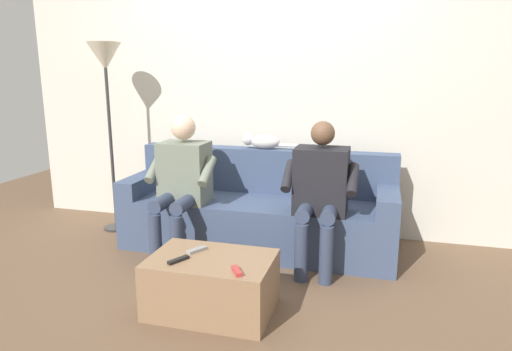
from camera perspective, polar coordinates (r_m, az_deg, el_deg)
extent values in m
plane|color=brown|center=(3.42, -2.89, -13.07)|extent=(8.00, 8.00, 0.00)
cube|color=beige|center=(4.30, 2.22, 10.14)|extent=(5.04, 0.06, 2.58)
cube|color=#3D4C6B|center=(3.87, -0.15, -6.45)|extent=(1.95, 0.56, 0.43)
cube|color=#3D4C6B|center=(4.15, 1.20, -2.27)|extent=(2.30, 0.17, 0.82)
cube|color=#3D4C6B|center=(3.72, 15.96, -6.48)|extent=(0.17, 0.56, 0.59)
cube|color=#3D4C6B|center=(4.24, -14.18, -4.00)|extent=(0.17, 0.56, 0.59)
cube|color=#8C6B4C|center=(2.98, -5.55, -13.38)|extent=(0.77, 0.52, 0.36)
cube|color=black|center=(3.51, 8.16, -0.63)|extent=(0.40, 0.30, 0.50)
sphere|color=brown|center=(3.44, 8.35, 5.25)|extent=(0.18, 0.18, 0.18)
cylinder|color=#333D56|center=(3.40, 9.22, -4.58)|extent=(0.11, 0.32, 0.11)
cylinder|color=#333D56|center=(3.42, 6.21, -4.37)|extent=(0.11, 0.32, 0.11)
cylinder|color=#333D56|center=(3.34, 8.74, -9.83)|extent=(0.10, 0.10, 0.43)
cylinder|color=#333D56|center=(3.36, 5.65, -9.58)|extent=(0.10, 0.10, 0.43)
cylinder|color=black|center=(3.40, 11.99, -0.50)|extent=(0.08, 0.27, 0.22)
cylinder|color=black|center=(3.46, 4.10, -0.03)|extent=(0.08, 0.27, 0.22)
cube|color=slate|center=(3.80, -8.89, 0.38)|extent=(0.38, 0.29, 0.50)
sphere|color=beige|center=(3.74, -9.08, 5.95)|extent=(0.20, 0.20, 0.20)
cylinder|color=#333D56|center=(3.64, -8.73, -3.35)|extent=(0.11, 0.39, 0.11)
cylinder|color=#333D56|center=(3.72, -11.27, -3.12)|extent=(0.11, 0.39, 0.11)
cylinder|color=#333D56|center=(3.56, -9.85, -8.38)|extent=(0.10, 0.10, 0.43)
cylinder|color=#333D56|center=(3.64, -12.45, -8.03)|extent=(0.10, 0.10, 0.43)
cylinder|color=slate|center=(3.64, -6.11, 0.55)|extent=(0.08, 0.27, 0.22)
cylinder|color=slate|center=(3.82, -12.54, 0.92)|extent=(0.08, 0.27, 0.22)
ellipsoid|color=silver|center=(4.05, 1.14, 4.25)|extent=(0.27, 0.14, 0.13)
sphere|color=silver|center=(4.09, -0.96, 4.56)|extent=(0.11, 0.11, 0.11)
cone|color=silver|center=(4.11, -0.78, 5.20)|extent=(0.04, 0.04, 0.03)
cone|color=silver|center=(4.06, -1.00, 5.11)|extent=(0.04, 0.04, 0.03)
cylinder|color=silver|center=(4.02, 3.81, 3.77)|extent=(0.18, 0.03, 0.03)
cube|color=black|center=(2.88, -9.67, -10.36)|extent=(0.10, 0.14, 0.02)
cube|color=#B73333|center=(2.69, -2.42, -11.83)|extent=(0.10, 0.12, 0.02)
cube|color=gray|center=(3.01, -7.41, -9.22)|extent=(0.11, 0.14, 0.02)
cylinder|color=#2D2D2D|center=(4.68, -16.99, -6.21)|extent=(0.24, 0.24, 0.02)
cylinder|color=#333333|center=(4.50, -17.65, 3.39)|extent=(0.03, 0.03, 1.60)
cone|color=beige|center=(4.44, -18.39, 13.96)|extent=(0.30, 0.30, 0.25)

